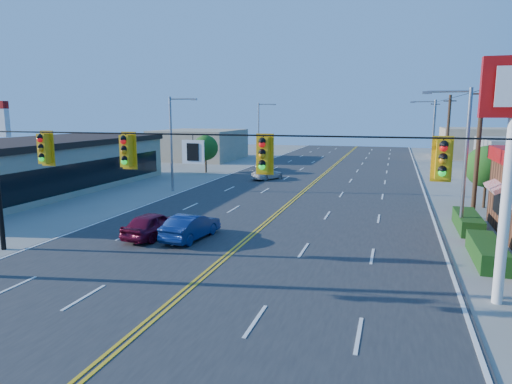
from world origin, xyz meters
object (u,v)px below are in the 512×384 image
(car_silver, at_px, (264,165))
(car_blue, at_px, (191,228))
(car_magenta, at_px, (153,226))
(car_white, at_px, (267,174))
(signal_span, at_px, (156,168))

(car_silver, bearing_deg, car_blue, 80.52)
(car_magenta, relative_size, car_white, 1.05)
(car_magenta, relative_size, car_blue, 0.99)
(car_white, bearing_deg, signal_span, 123.38)
(car_magenta, distance_m, car_blue, 2.10)
(car_blue, height_order, car_white, car_blue)
(car_blue, bearing_deg, car_silver, -75.30)
(car_blue, distance_m, car_silver, 29.93)
(car_white, bearing_deg, car_magenta, 114.43)
(signal_span, bearing_deg, car_silver, 100.68)
(signal_span, distance_m, car_blue, 9.68)
(car_magenta, xyz_separation_m, car_white, (0.02, 22.66, -0.13))
(car_magenta, bearing_deg, signal_span, 127.86)
(car_silver, bearing_deg, car_white, 90.05)
(signal_span, height_order, car_blue, signal_span)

